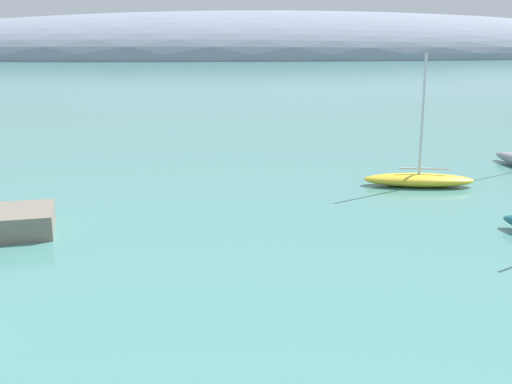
% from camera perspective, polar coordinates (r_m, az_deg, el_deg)
% --- Properties ---
extents(distant_ridge, '(348.43, 85.55, 34.20)m').
position_cam_1_polar(distant_ridge, '(259.19, 1.43, 11.67)').
color(distant_ridge, gray).
rests_on(distant_ridge, ground).
extents(sailboat_yellow_near_shore, '(7.56, 3.36, 8.77)m').
position_cam_1_polar(sailboat_yellow_near_shore, '(45.51, 13.92, 1.12)').
color(sailboat_yellow_near_shore, yellow).
rests_on(sailboat_yellow_near_shore, water).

